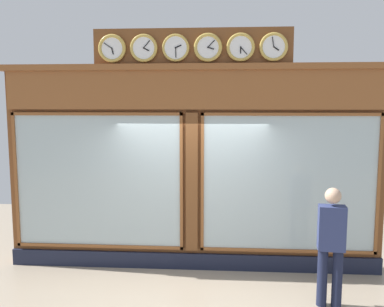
# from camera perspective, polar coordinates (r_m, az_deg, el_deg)

# --- Properties ---
(shop_facade) EXTENTS (6.46, 0.42, 4.04)m
(shop_facade) POSITION_cam_1_polar(r_m,az_deg,el_deg) (6.99, 0.07, -1.62)
(shop_facade) COLOR brown
(shop_facade) RESTS_ON ground_plane
(pedestrian) EXTENTS (0.38, 0.26, 1.69)m
(pedestrian) POSITION_cam_1_polar(r_m,az_deg,el_deg) (6.11, 18.75, -11.54)
(pedestrian) COLOR #191E38
(pedestrian) RESTS_ON ground_plane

